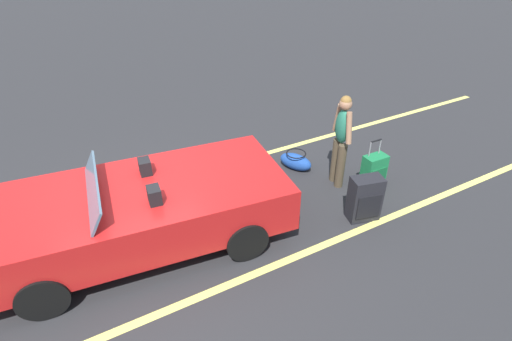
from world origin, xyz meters
TOP-DOWN VIEW (x-y plane):
  - ground_plane at (0.00, 0.00)m, footprint 80.00×80.00m
  - lot_line_near at (0.00, -1.38)m, footprint 18.00×0.12m
  - lot_line_mid at (0.00, 1.32)m, footprint 18.00×0.12m
  - convertible_car at (0.21, -0.02)m, footprint 4.31×2.23m
  - suitcase_large_black at (-3.17, 1.09)m, footprint 0.53×0.40m
  - suitcase_medium_bright at (-3.89, 0.52)m, footprint 0.41×0.27m
  - duffel_bag at (-3.05, -0.63)m, footprint 0.56×0.71m
  - traveler_person at (-3.42, 0.12)m, footprint 0.29×0.61m

SIDE VIEW (x-z plane):
  - ground_plane at x=0.00m, z-range 0.00..0.00m
  - lot_line_near at x=0.00m, z-range 0.00..0.00m
  - lot_line_mid at x=0.00m, z-range 0.00..0.00m
  - duffel_bag at x=-3.05m, z-range -0.01..0.33m
  - suitcase_medium_bright at x=-3.89m, z-range -0.14..0.76m
  - suitcase_large_black at x=-3.17m, z-range 0.00..0.74m
  - convertible_car at x=0.21m, z-range -0.03..1.21m
  - traveler_person at x=-3.42m, z-range 0.10..1.76m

